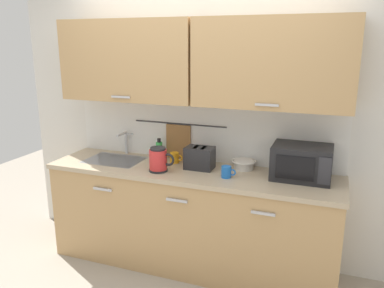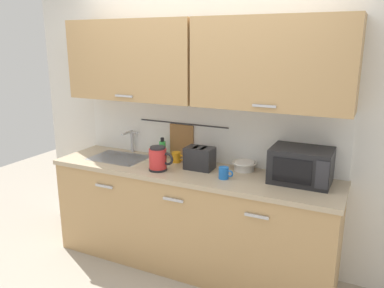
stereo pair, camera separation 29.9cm
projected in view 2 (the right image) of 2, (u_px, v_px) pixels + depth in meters
name	position (u px, v px, depth m)	size (l,w,h in m)	color
ground	(175.00, 280.00, 3.28)	(8.00, 8.00, 0.00)	#9E9384
counter_unit	(189.00, 217.00, 3.43)	(2.53, 0.64, 0.90)	tan
back_wall_assembly	(202.00, 94.00, 3.35)	(3.70, 0.41, 2.50)	silver
sink_faucet	(131.00, 138.00, 3.79)	(0.09, 0.17, 0.22)	#B2B5BA
microwave	(301.00, 165.00, 2.99)	(0.46, 0.35, 0.27)	black
electric_kettle	(158.00, 159.00, 3.27)	(0.23, 0.16, 0.21)	black
dish_soap_bottle	(162.00, 149.00, 3.63)	(0.06, 0.06, 0.20)	green
mug_near_sink	(177.00, 157.00, 3.50)	(0.12, 0.08, 0.09)	orange
mixing_bowl	(244.00, 165.00, 3.28)	(0.21, 0.21, 0.08)	silver
toaster	(200.00, 158.00, 3.31)	(0.26, 0.17, 0.19)	#232326
mug_by_kettle	(224.00, 173.00, 3.08)	(0.12, 0.08, 0.09)	blue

